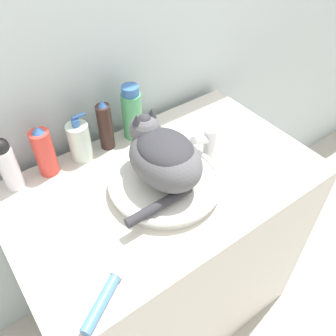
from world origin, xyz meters
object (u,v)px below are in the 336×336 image
at_px(soap_pump_bottle, 80,141).
at_px(cream_tube, 103,299).
at_px(faucet, 208,142).
at_px(lotion_bottle_white, 7,164).
at_px(hairspray_can_black, 105,126).
at_px(spray_bottle_trigger, 44,152).
at_px(cat, 163,155).
at_px(mouthwash_bottle, 132,113).

xyz_separation_m(soap_pump_bottle, cream_tube, (-0.19, -0.49, -0.05)).
distance_m(faucet, lotion_bottle_white, 0.61).
xyz_separation_m(hairspray_can_black, spray_bottle_trigger, (-0.21, 0.00, -0.00)).
bearing_deg(cat, spray_bottle_trigger, 43.15).
bearing_deg(lotion_bottle_white, cream_tube, -85.69).
distance_m(soap_pump_bottle, cream_tube, 0.53).
bearing_deg(spray_bottle_trigger, cream_tube, -98.52).
height_order(mouthwash_bottle, cream_tube, mouthwash_bottle).
height_order(lotion_bottle_white, mouthwash_bottle, mouthwash_bottle).
height_order(soap_pump_bottle, spray_bottle_trigger, spray_bottle_trigger).
bearing_deg(hairspray_can_black, faucet, -45.60).
xyz_separation_m(cat, lotion_bottle_white, (-0.37, 0.27, -0.04)).
bearing_deg(cat, lotion_bottle_white, 53.25).
xyz_separation_m(cat, spray_bottle_trigger, (-0.26, 0.27, -0.05)).
xyz_separation_m(cat, hairspray_can_black, (-0.04, 0.27, -0.04)).
bearing_deg(cream_tube, soap_pump_bottle, 68.83).
bearing_deg(mouthwash_bottle, cream_tube, -128.59).
height_order(faucet, lotion_bottle_white, lotion_bottle_white).
distance_m(faucet, spray_bottle_trigger, 0.51).
relative_size(faucet, hairspray_can_black, 0.69).
relative_size(soap_pump_bottle, spray_bottle_trigger, 0.94).
xyz_separation_m(faucet, hairspray_can_black, (-0.24, 0.24, 0.02)).
xyz_separation_m(faucet, spray_bottle_trigger, (-0.45, 0.24, 0.02)).
bearing_deg(faucet, hairspray_can_black, -55.17).
bearing_deg(hairspray_can_black, spray_bottle_trigger, 180.00).
xyz_separation_m(lotion_bottle_white, soap_pump_bottle, (0.23, 0.00, -0.02)).
height_order(hairspray_can_black, spray_bottle_trigger, hairspray_can_black).
bearing_deg(hairspray_can_black, soap_pump_bottle, 180.00).
height_order(lotion_bottle_white, hairspray_can_black, hairspray_can_black).
height_order(cat, soap_pump_bottle, cat).
height_order(lotion_bottle_white, soap_pump_bottle, lotion_bottle_white).
bearing_deg(mouthwash_bottle, faucet, -61.09).
relative_size(faucet, lotion_bottle_white, 0.69).
relative_size(cat, soap_pump_bottle, 1.69).
distance_m(faucet, mouthwash_bottle, 0.28).
xyz_separation_m(lotion_bottle_white, mouthwash_bottle, (0.43, 0.00, 0.00)).
relative_size(cat, hairspray_can_black, 1.52).
bearing_deg(soap_pump_bottle, mouthwash_bottle, 0.00).
xyz_separation_m(faucet, cream_tube, (-0.52, -0.24, -0.05)).
bearing_deg(mouthwash_bottle, hairspray_can_black, 180.00).
bearing_deg(lotion_bottle_white, faucet, -23.50).
height_order(cat, lotion_bottle_white, cat).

